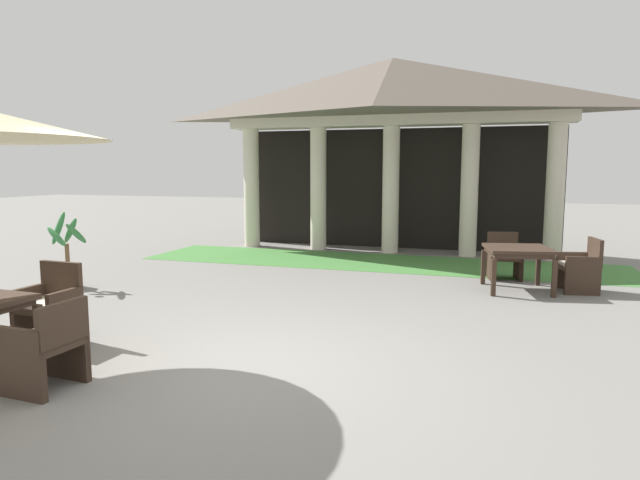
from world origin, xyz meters
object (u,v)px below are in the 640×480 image
(patio_chair_mid_left_north, at_px, (50,307))
(patio_chair_mid_left_east, at_px, (46,346))
(patio_chair_near_foreground_north, at_px, (504,258))
(patio_chair_near_foreground_east, at_px, (580,268))
(patio_table_near_foreground, at_px, (518,253))
(potted_palm_left_edge, at_px, (68,264))

(patio_chair_mid_left_north, xyz_separation_m, patio_chair_mid_left_east, (0.98, -1.09, -0.03))
(patio_chair_near_foreground_north, xyz_separation_m, patio_chair_mid_left_east, (-4.02, -6.65, 0.01))
(patio_chair_near_foreground_north, height_order, patio_chair_mid_left_east, patio_chair_near_foreground_north)
(patio_chair_near_foreground_north, relative_size, patio_chair_mid_left_north, 0.91)
(patio_chair_near_foreground_east, relative_size, patio_chair_near_foreground_north, 1.05)
(patio_chair_near_foreground_north, bearing_deg, patio_chair_near_foreground_east, 135.10)
(patio_chair_mid_left_east, bearing_deg, patio_chair_near_foreground_north, -28.23)
(patio_chair_near_foreground_east, height_order, patio_chair_near_foreground_north, patio_chair_near_foreground_east)
(patio_table_near_foreground, relative_size, patio_chair_near_foreground_north, 1.39)
(patio_table_near_foreground, xyz_separation_m, patio_chair_near_foreground_east, (0.98, 0.19, -0.23))
(patio_chair_near_foreground_east, xyz_separation_m, potted_palm_left_edge, (-8.18, -2.27, 0.00))
(patio_table_near_foreground, relative_size, patio_chair_mid_left_north, 1.26)
(patio_chair_near_foreground_east, xyz_separation_m, patio_chair_mid_left_north, (-6.17, -4.78, 0.03))
(patio_chair_near_foreground_north, distance_m, potted_palm_left_edge, 7.65)
(patio_chair_near_foreground_east, xyz_separation_m, patio_chair_near_foreground_north, (-1.17, 0.78, -0.01))
(patio_chair_mid_left_east, bearing_deg, potted_palm_left_edge, 42.64)
(patio_table_near_foreground, xyz_separation_m, potted_palm_left_edge, (-7.21, -2.07, -0.22))
(patio_table_near_foreground, height_order, potted_palm_left_edge, potted_palm_left_edge)
(potted_palm_left_edge, bearing_deg, patio_chair_mid_left_north, -51.27)
(patio_chair_mid_left_north, relative_size, patio_chair_mid_left_east, 1.11)
(patio_table_near_foreground, height_order, patio_chair_near_foreground_east, patio_chair_near_foreground_east)
(patio_chair_near_foreground_north, xyz_separation_m, patio_chair_mid_left_north, (-5.00, -5.56, 0.04))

